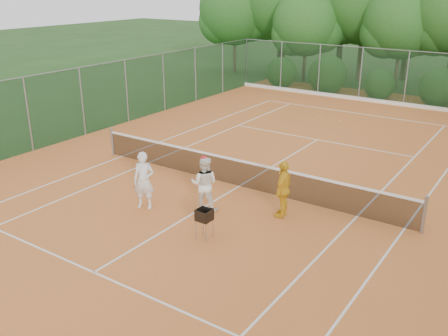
# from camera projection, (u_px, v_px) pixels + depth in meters

# --- Properties ---
(ground) EXTENTS (120.00, 120.00, 0.00)m
(ground) POSITION_uv_depth(u_px,v_px,m) (239.00, 187.00, 16.79)
(ground) COLOR #204317
(ground) RESTS_ON ground
(clay_court) EXTENTS (18.00, 36.00, 0.02)m
(clay_court) POSITION_uv_depth(u_px,v_px,m) (239.00, 187.00, 16.79)
(clay_court) COLOR orange
(clay_court) RESTS_ON ground
(tennis_net) EXTENTS (11.97, 0.10, 1.10)m
(tennis_net) POSITION_uv_depth(u_px,v_px,m) (239.00, 172.00, 16.60)
(tennis_net) COLOR gray
(tennis_net) RESTS_ON clay_court
(player_white) EXTENTS (0.76, 0.65, 1.76)m
(player_white) POSITION_uv_depth(u_px,v_px,m) (144.00, 181.00, 14.94)
(player_white) COLOR silver
(player_white) RESTS_ON clay_court
(player_center_grp) EXTENTS (1.01, 0.91, 1.72)m
(player_center_grp) POSITION_uv_depth(u_px,v_px,m) (204.00, 184.00, 14.77)
(player_center_grp) COLOR white
(player_center_grp) RESTS_ON clay_court
(player_yellow) EXTENTS (0.55, 1.05, 1.71)m
(player_yellow) POSITION_uv_depth(u_px,v_px,m) (283.00, 189.00, 14.38)
(player_yellow) COLOR gold
(player_yellow) RESTS_ON clay_court
(ball_hopper) EXTENTS (0.37, 0.37, 0.85)m
(ball_hopper) POSITION_uv_depth(u_px,v_px,m) (204.00, 215.00, 13.17)
(ball_hopper) COLOR gray
(ball_hopper) RESTS_ON clay_court
(stray_ball_a) EXTENTS (0.07, 0.07, 0.07)m
(stray_ball_a) POSITION_uv_depth(u_px,v_px,m) (340.00, 120.00, 24.65)
(stray_ball_a) COLOR yellow
(stray_ball_a) RESTS_ON clay_court
(stray_ball_b) EXTENTS (0.07, 0.07, 0.07)m
(stray_ball_b) POSITION_uv_depth(u_px,v_px,m) (320.00, 116.00, 25.50)
(stray_ball_b) COLOR #C4D732
(stray_ball_b) RESTS_ON clay_court
(court_markings) EXTENTS (11.03, 23.83, 0.01)m
(court_markings) POSITION_uv_depth(u_px,v_px,m) (239.00, 186.00, 16.78)
(court_markings) COLOR white
(court_markings) RESTS_ON clay_court
(fence_back) EXTENTS (18.07, 0.07, 3.00)m
(fence_back) POSITION_uv_depth(u_px,v_px,m) (383.00, 76.00, 27.89)
(fence_back) COLOR #19381E
(fence_back) RESTS_ON clay_court
(fence_left) EXTENTS (0.07, 33.07, 3.00)m
(fence_left) POSITION_uv_depth(u_px,v_px,m) (28.00, 115.00, 19.82)
(fence_left) COLOR #19381E
(fence_left) RESTS_ON clay_court
(tropical_treeline) EXTENTS (32.10, 8.49, 15.03)m
(tropical_treeline) POSITION_uv_depth(u_px,v_px,m) (441.00, 6.00, 29.93)
(tropical_treeline) COLOR brown
(tropical_treeline) RESTS_ON ground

